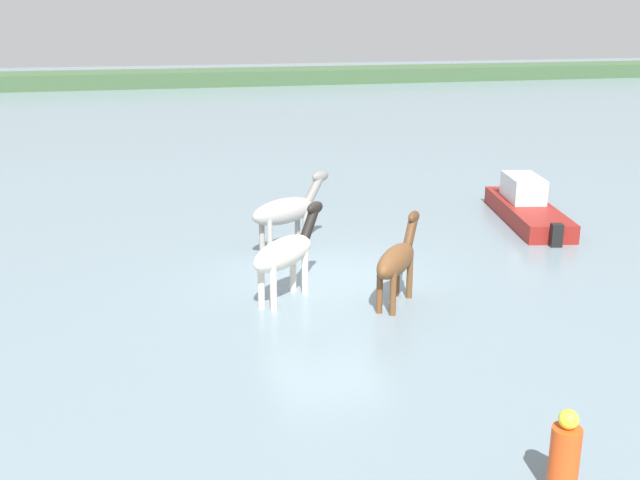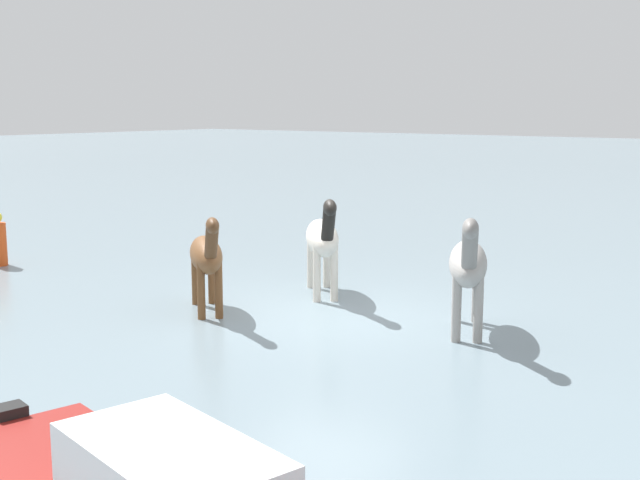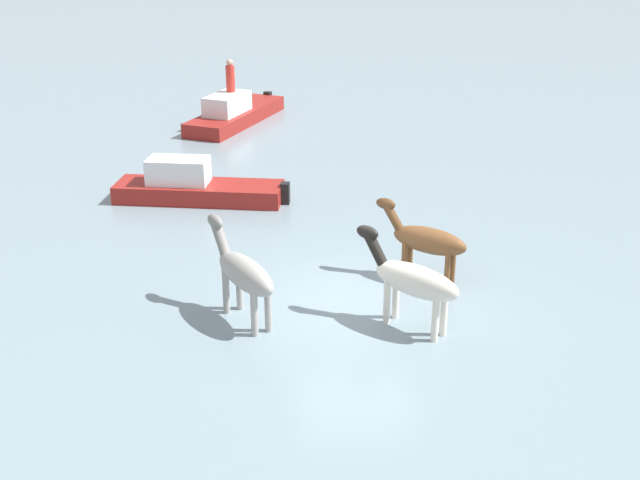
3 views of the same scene
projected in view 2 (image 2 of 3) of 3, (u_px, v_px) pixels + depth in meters
name	position (u px, v px, depth m)	size (l,w,h in m)	color
ground_plane	(323.00, 316.00, 13.08)	(153.12, 153.12, 0.00)	gray
horse_chestnut_trailing	(468.00, 265.00, 11.93)	(2.30, 1.43, 1.87)	#9E9993
horse_lead	(206.00, 256.00, 13.17)	(1.65, 1.89, 1.69)	brown
horse_mid_herd	(323.00, 239.00, 14.35)	(1.98, 1.87, 1.84)	silver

